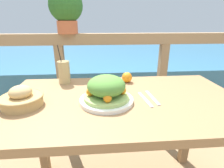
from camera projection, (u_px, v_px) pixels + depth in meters
The scene contains 10 objects.
patio_table at pixel (122, 115), 0.98m from camera, with size 1.28×0.72×0.77m.
railing_fence at pixel (113, 68), 1.56m from camera, with size 2.80×0.08×1.06m.
sea_backdrop at pixel (104, 60), 4.06m from camera, with size 12.00×4.00×0.56m.
salad_plate at pixel (106, 91), 0.88m from camera, with size 0.27×0.27×0.14m.
drink_glass at pixel (64, 72), 1.14m from camera, with size 0.08×0.08×0.25m.
bread_basket at pixel (22, 98), 0.85m from camera, with size 0.20×0.20×0.10m.
potted_plant at pixel (66, 8), 1.36m from camera, with size 0.26×0.26×0.34m.
fork at pixel (145, 99), 0.92m from camera, with size 0.04×0.18×0.00m.
knife at pixel (152, 98), 0.94m from camera, with size 0.03×0.18×0.00m.
orange_near_basket at pixel (127, 77), 1.17m from camera, with size 0.07×0.07×0.07m.
Camera 1 is at (-0.13, -0.85, 1.17)m, focal length 28.00 mm.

